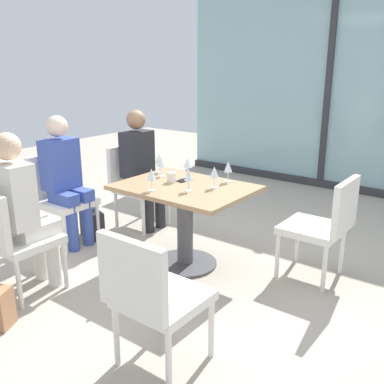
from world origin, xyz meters
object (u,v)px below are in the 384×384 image
Objects in this scene: dining_table_main at (185,209)px; person_front_left at (22,206)px; chair_far_left at (135,181)px; wine_glass_2 at (214,172)px; chair_front_left at (11,236)px; wine_glass_5 at (187,163)px; person_side_end at (65,175)px; wine_glass_1 at (151,175)px; chair_front_right at (152,294)px; handbag_1 at (92,224)px; person_far_left at (142,164)px; wine_glass_3 at (159,159)px; wine_glass_4 at (228,167)px; wine_glass_0 at (189,175)px; coffee_cup at (171,177)px; chair_far_right at (325,222)px; wine_glass_6 at (161,162)px; cell_phone_on_table at (185,180)px; chair_side_end at (60,193)px.

person_front_left reaches higher than dining_table_main.
wine_glass_2 reaches higher than chair_far_left.
chair_front_left is 1.58m from wine_glass_5.
chair_far_left is at bearing 79.48° from person_side_end.
wine_glass_1 is 0.52m from wine_glass_2.
wine_glass_1 is at bearing 54.56° from person_front_left.
handbag_1 is at bearing 148.75° from chair_front_right.
wine_glass_5 reaches higher than chair_front_right.
person_far_left is at bearing 153.52° from dining_table_main.
wine_glass_4 is at bearing 8.82° from wine_glass_3.
wine_glass_5 is at bearing 120.82° from chair_front_right.
person_far_left is 6.81× the size of wine_glass_0.
wine_glass_3 is 1.03m from handbag_1.
wine_glass_5 is (-0.39, 0.14, 0.00)m from wine_glass_2.
person_far_left is 14.00× the size of coffee_cup.
coffee_cup is at bearing 125.34° from chair_front_right.
wine_glass_4 is (1.43, 0.64, 0.16)m from person_side_end.
person_front_left is 0.92m from person_side_end.
chair_far_right is 4.70× the size of wine_glass_6.
wine_glass_5 is 0.24m from coffee_cup.
cell_phone_on_table is at bearing -63.66° from wine_glass_5.
chair_far_right is (1.76, 1.67, 0.00)m from chair_front_left.
chair_front_left is 4.70× the size of wine_glass_2.
wine_glass_3 is 1.00× the size of wine_glass_4.
person_front_left is 1.00× the size of person_side_end.
coffee_cup is 0.13m from cell_phone_on_table.
wine_glass_1 is 1.00× the size of wine_glass_4.
wine_glass_1 is at bearing 1.93° from person_side_end.
wine_glass_5 is at bearing 27.66° from person_side_end.
chair_front_right is (0.70, -1.20, -0.03)m from dining_table_main.
dining_table_main is 1.07m from person_far_left.
wine_glass_2 reaches higher than dining_table_main.
wine_glass_2 is at bearing -87.14° from wine_glass_4.
person_front_left reaches higher than wine_glass_2.
person_front_left reaches higher than chair_far_left.
dining_table_main is 1.28× the size of chair_far_right.
person_side_end reaches higher than wine_glass_6.
wine_glass_0 is 0.54m from wine_glass_6.
chair_side_end reaches higher than handbag_1.
wine_glass_4 is (1.53, 0.64, 0.37)m from chair_side_end.
dining_table_main is 0.88× the size of person_side_end.
person_far_left is (-0.25, 1.56, 0.00)m from person_front_left.
wine_glass_3 is (0.84, 0.53, 0.37)m from chair_side_end.
wine_glass_0 is (1.18, -0.58, 0.37)m from chair_far_left.
person_front_left and person_side_end have the same top height.
chair_front_right is at bearing -48.14° from wine_glass_1.
wine_glass_3 is (0.47, -0.26, 0.16)m from person_far_left.
chair_far_right is 0.92m from wine_glass_4.
wine_glass_5 is at bearing -168.93° from chair_far_right.
person_front_left is at bearing -99.95° from wine_glass_3.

